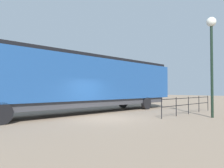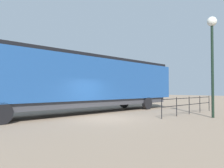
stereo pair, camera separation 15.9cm
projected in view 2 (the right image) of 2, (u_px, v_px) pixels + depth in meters
ground_plane at (105, 118)px, 13.28m from camera, size 120.00×120.00×0.00m
locomotive at (89, 81)px, 16.64m from camera, size 3.00×18.98×4.21m
lamp_post at (212, 42)px, 13.72m from camera, size 0.59×0.59×6.25m
platform_fence at (189, 103)px, 15.63m from camera, size 0.05×7.19×1.23m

